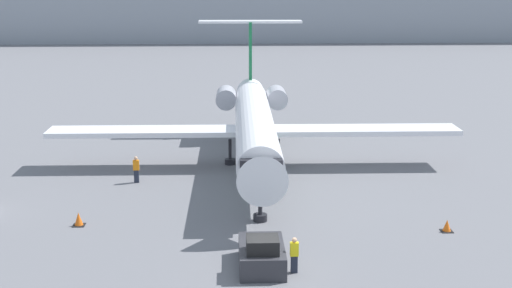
# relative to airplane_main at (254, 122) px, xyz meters

# --- Properties ---
(ground_plane) EXTENTS (600.00, 600.00, 0.00)m
(ground_plane) POSITION_rel_airplane_main_xyz_m (-0.15, -18.98, -3.31)
(ground_plane) COLOR slate
(terminal_building) EXTENTS (180.00, 16.80, 15.08)m
(terminal_building) POSITION_rel_airplane_main_xyz_m (-0.15, 101.02, 4.26)
(terminal_building) COLOR #8C939E
(terminal_building) RESTS_ON ground
(airplane_main) EXTENTS (29.74, 28.80, 9.74)m
(airplane_main) POSITION_rel_airplane_main_xyz_m (0.00, 0.00, 0.00)
(airplane_main) COLOR white
(airplane_main) RESTS_ON ground
(pushback_tug) EXTENTS (2.16, 3.85, 1.80)m
(pushback_tug) POSITION_rel_airplane_main_xyz_m (-0.35, -18.36, -2.64)
(pushback_tug) COLOR #2D2D33
(pushback_tug) RESTS_ON ground
(worker_near_tug) EXTENTS (0.40, 0.25, 1.76)m
(worker_near_tug) POSITION_rel_airplane_main_xyz_m (1.15, -19.06, -2.38)
(worker_near_tug) COLOR #232838
(worker_near_tug) RESTS_ON ground
(worker_by_wing) EXTENTS (0.40, 0.25, 1.82)m
(worker_by_wing) POSITION_rel_airplane_main_xyz_m (-8.12, -3.78, -2.35)
(worker_by_wing) COLOR #232838
(worker_by_wing) RESTS_ON ground
(traffic_cone_left) EXTENTS (0.67, 0.67, 0.76)m
(traffic_cone_left) POSITION_rel_airplane_main_xyz_m (-10.32, -12.15, -2.94)
(traffic_cone_left) COLOR black
(traffic_cone_left) RESTS_ON ground
(traffic_cone_right) EXTENTS (0.63, 0.63, 0.67)m
(traffic_cone_right) POSITION_rel_airplane_main_xyz_m (10.03, -13.90, -2.99)
(traffic_cone_right) COLOR black
(traffic_cone_right) RESTS_ON ground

